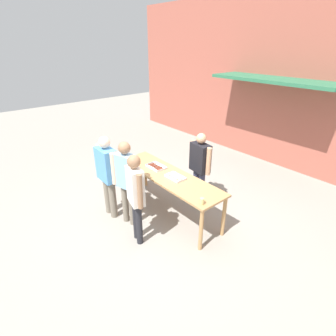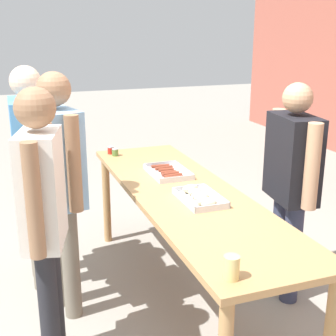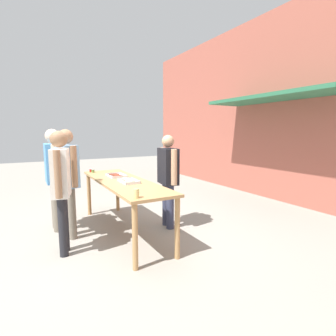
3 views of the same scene
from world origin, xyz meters
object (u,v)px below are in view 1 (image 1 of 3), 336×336
(condiment_jar_mustard, at_px, (126,158))
(person_customer_with_cup, at_px, (136,192))
(food_tray_sausages, at_px, (156,167))
(beer_cup, at_px, (202,201))
(food_tray_buns, at_px, (175,177))
(condiment_jar_ketchup, at_px, (129,159))
(person_customer_holding_hotdog, at_px, (107,171))
(person_server_behind_table, at_px, (200,163))
(person_customer_waiting_in_line, at_px, (127,177))

(condiment_jar_mustard, relative_size, person_customer_with_cup, 0.04)
(food_tray_sausages, distance_m, beer_cup, 1.58)
(beer_cup, distance_m, person_customer_with_cup, 1.10)
(food_tray_sausages, xyz_separation_m, food_tray_buns, (0.61, -0.00, 0.01))
(condiment_jar_ketchup, xyz_separation_m, person_customer_holding_hotdog, (0.39, -0.73, 0.10))
(food_tray_buns, xyz_separation_m, person_server_behind_table, (-0.06, 0.74, 0.05))
(condiment_jar_ketchup, bearing_deg, beer_cup, -0.26)
(person_customer_waiting_in_line, bearing_deg, condiment_jar_mustard, -45.96)
(condiment_jar_ketchup, xyz_separation_m, person_customer_waiting_in_line, (0.87, -0.59, 0.11))
(condiment_jar_mustard, bearing_deg, person_customer_with_cup, -25.98)
(food_tray_sausages, bearing_deg, beer_cup, -9.64)
(food_tray_sausages, distance_m, condiment_jar_ketchup, 0.71)
(food_tray_buns, relative_size, condiment_jar_mustard, 5.95)
(person_server_behind_table, xyz_separation_m, person_customer_waiting_in_line, (-0.35, -1.58, 0.07))
(condiment_jar_ketchup, distance_m, person_customer_holding_hotdog, 0.83)
(person_customer_with_cup, bearing_deg, person_customer_waiting_in_line, -1.49)
(condiment_jar_mustard, bearing_deg, person_server_behind_table, 37.98)
(person_customer_with_cup, xyz_separation_m, person_customer_waiting_in_line, (-0.55, 0.16, 0.01))
(condiment_jar_mustard, bearing_deg, beer_cup, 0.24)
(person_customer_with_cup, bearing_deg, food_tray_sausages, -38.37)
(food_tray_buns, height_order, person_customer_waiting_in_line, person_customer_waiting_in_line)
(food_tray_sausages, height_order, condiment_jar_ketchup, condiment_jar_ketchup)
(condiment_jar_mustard, distance_m, person_customer_holding_hotdog, 0.86)
(condiment_jar_mustard, bearing_deg, food_tray_buns, 11.41)
(condiment_jar_mustard, relative_size, condiment_jar_ketchup, 1.00)
(condiment_jar_mustard, height_order, person_customer_holding_hotdog, person_customer_holding_hotdog)
(condiment_jar_ketchup, bearing_deg, food_tray_sausages, 21.02)
(condiment_jar_ketchup, distance_m, person_customer_waiting_in_line, 1.05)
(person_server_behind_table, distance_m, person_customer_holding_hotdog, 1.91)
(person_customer_with_cup, distance_m, person_customer_waiting_in_line, 0.57)
(person_customer_waiting_in_line, bearing_deg, food_tray_buns, -130.68)
(food_tray_buns, distance_m, person_server_behind_table, 0.74)
(food_tray_sausages, xyz_separation_m, person_customer_holding_hotdog, (-0.27, -0.98, 0.12))
(beer_cup, bearing_deg, condiment_jar_mustard, -179.76)
(person_customer_holding_hotdog, relative_size, person_customer_waiting_in_line, 1.00)
(person_customer_with_cup, bearing_deg, condiment_jar_ketchup, -13.02)
(food_tray_buns, xyz_separation_m, beer_cup, (0.96, -0.26, 0.03))
(condiment_jar_mustard, distance_m, person_customer_waiting_in_line, 1.11)
(food_tray_buns, bearing_deg, person_server_behind_table, 94.34)
(condiment_jar_mustard, xyz_separation_m, person_customer_holding_hotdog, (0.48, -0.71, 0.10))
(condiment_jar_mustard, height_order, person_customer_with_cup, person_customer_with_cup)
(person_server_behind_table, height_order, person_customer_waiting_in_line, person_customer_waiting_in_line)
(beer_cup, height_order, person_server_behind_table, person_server_behind_table)
(condiment_jar_mustard, bearing_deg, food_tray_sausages, 20.21)
(beer_cup, xyz_separation_m, person_server_behind_table, (-1.01, 1.00, 0.02))
(food_tray_sausages, height_order, person_customer_holding_hotdog, person_customer_holding_hotdog)
(condiment_jar_mustard, height_order, condiment_jar_ketchup, same)
(condiment_jar_ketchup, relative_size, person_customer_waiting_in_line, 0.04)
(person_server_behind_table, distance_m, person_customer_with_cup, 1.75)
(food_tray_sausages, bearing_deg, person_customer_with_cup, -53.25)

